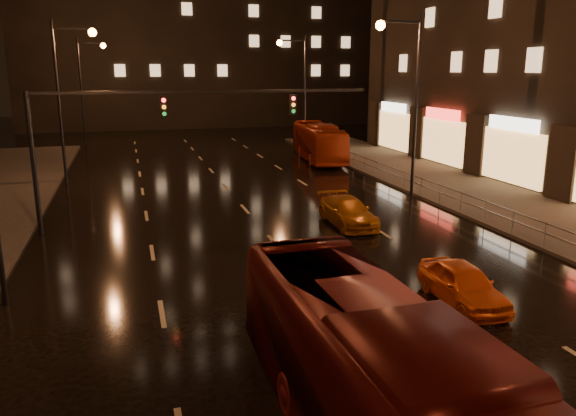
{
  "coord_description": "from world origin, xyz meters",
  "views": [
    {
      "loc": [
        -5.63,
        -5.89,
        7.05
      ],
      "look_at": [
        -0.56,
        11.86,
        2.5
      ],
      "focal_mm": 35.0,
      "sensor_mm": 36.0,
      "label": 1
    }
  ],
  "objects_px": {
    "bus_curb": "(318,142)",
    "taxi_near": "(463,284)",
    "bus_red": "(389,395)",
    "taxi_far": "(348,212)"
  },
  "relations": [
    {
      "from": "bus_curb",
      "to": "taxi_near",
      "type": "distance_m",
      "value": 28.73
    },
    {
      "from": "bus_red",
      "to": "taxi_near",
      "type": "height_order",
      "value": "bus_red"
    },
    {
      "from": "taxi_near",
      "to": "taxi_far",
      "type": "height_order",
      "value": "taxi_near"
    },
    {
      "from": "bus_red",
      "to": "taxi_far",
      "type": "bearing_deg",
      "value": 69.31
    },
    {
      "from": "bus_red",
      "to": "bus_curb",
      "type": "height_order",
      "value": "bus_red"
    },
    {
      "from": "bus_red",
      "to": "taxi_far",
      "type": "xyz_separation_m",
      "value": [
        5.56,
        15.69,
        -0.91
      ]
    },
    {
      "from": "bus_red",
      "to": "taxi_far",
      "type": "height_order",
      "value": "bus_red"
    },
    {
      "from": "bus_red",
      "to": "taxi_near",
      "type": "relative_size",
      "value": 2.96
    },
    {
      "from": "bus_red",
      "to": "taxi_near",
      "type": "xyz_separation_m",
      "value": [
        5.56,
        6.2,
        -0.91
      ]
    },
    {
      "from": "bus_curb",
      "to": "taxi_far",
      "type": "bearing_deg",
      "value": -97.57
    }
  ]
}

